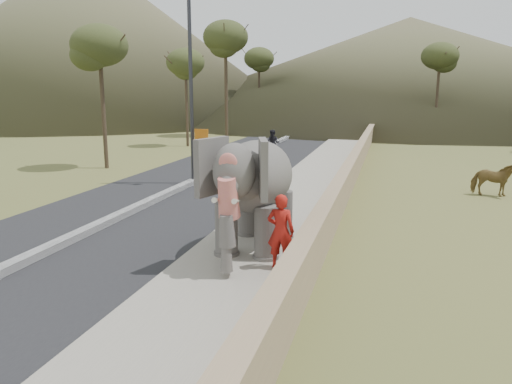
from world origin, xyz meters
TOP-DOWN VIEW (x-y plane):
  - ground at (0.00, 0.00)m, footprint 160.00×160.00m
  - road at (-5.00, 10.00)m, footprint 7.00×120.00m
  - median at (-5.00, 10.00)m, footprint 0.35×120.00m
  - walkway at (0.00, 10.00)m, footprint 3.00×120.00m
  - parapet at (1.65, 10.00)m, footprint 0.30×120.00m
  - lamppost at (-4.69, 11.81)m, footprint 1.76×0.36m
  - signboard at (-4.50, 11.60)m, footprint 0.60×0.08m
  - cow at (7.05, 12.44)m, footprint 1.59×0.83m
  - hill_left at (-38.00, 55.00)m, footprint 60.00×60.00m
  - hill_far at (5.00, 70.00)m, footprint 80.00×80.00m
  - elephant_and_man at (0.02, 3.71)m, footprint 2.25×3.92m
  - motorcyclist at (-3.77, 19.30)m, footprint 1.72×1.84m
  - trees at (-0.23, 29.51)m, footprint 47.86×44.99m

SIDE VIEW (x-z plane):
  - ground at x=0.00m, z-range 0.00..0.00m
  - road at x=-5.00m, z-range 0.00..0.03m
  - walkway at x=0.00m, z-range 0.00..0.15m
  - median at x=-5.00m, z-range 0.00..0.22m
  - parapet at x=1.65m, z-range 0.00..1.10m
  - cow at x=7.05m, z-range 0.00..1.30m
  - motorcyclist at x=-3.77m, z-range -0.21..1.58m
  - elephant_and_man at x=0.02m, z-range 0.14..2.97m
  - signboard at x=-4.50m, z-range 0.44..2.84m
  - trees at x=-0.23m, z-range -0.90..8.97m
  - lamppost at x=-4.69m, z-range 0.87..8.87m
  - hill_far at x=5.00m, z-range 0.00..14.00m
  - hill_left at x=-38.00m, z-range 0.00..22.00m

